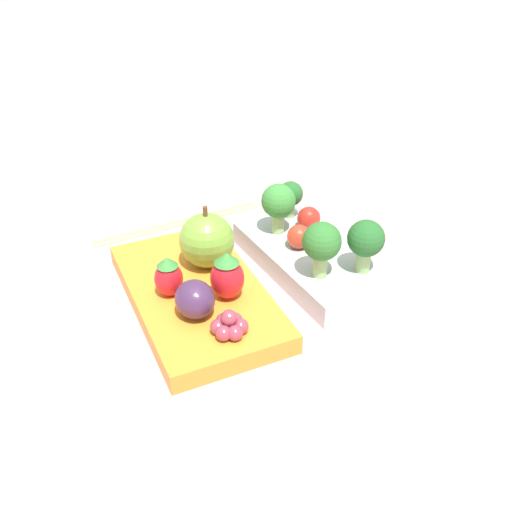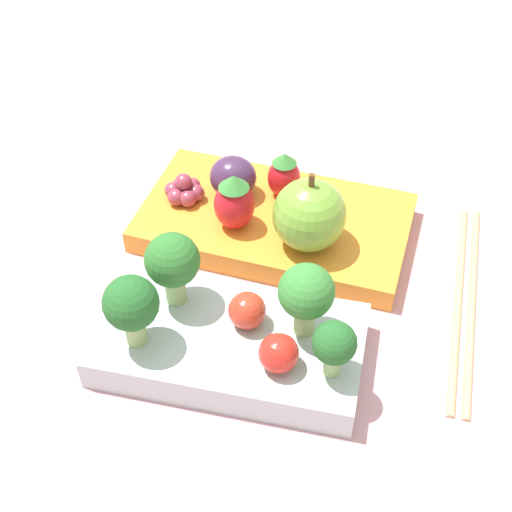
% 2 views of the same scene
% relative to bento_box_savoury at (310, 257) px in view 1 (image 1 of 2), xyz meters
% --- Properties ---
extents(ground_plane, '(4.00, 4.00, 0.00)m').
position_rel_bento_box_savoury_xyz_m(ground_plane, '(0.00, -0.06, -0.01)').
color(ground_plane, '#C6939E').
extents(bento_box_savoury, '(0.19, 0.10, 0.02)m').
position_rel_bento_box_savoury_xyz_m(bento_box_savoury, '(0.00, 0.00, 0.00)').
color(bento_box_savoury, silver).
rests_on(bento_box_savoury, ground_plane).
extents(bento_box_fruit, '(0.23, 0.15, 0.02)m').
position_rel_bento_box_savoury_xyz_m(bento_box_fruit, '(-0.01, -0.13, -0.00)').
color(bento_box_fruit, orange).
rests_on(bento_box_fruit, ground_plane).
extents(broccoli_floret_0, '(0.04, 0.04, 0.06)m').
position_rel_bento_box_savoury_xyz_m(broccoli_floret_0, '(0.05, -0.02, 0.05)').
color(broccoli_floret_0, '#93B770').
rests_on(broccoli_floret_0, bento_box_savoury).
extents(broccoli_floret_1, '(0.03, 0.03, 0.04)m').
position_rel_bento_box_savoury_xyz_m(broccoli_floret_1, '(-0.07, 0.02, 0.04)').
color(broccoli_floret_1, '#93B770').
rests_on(broccoli_floret_1, bento_box_savoury).
extents(broccoli_floret_2, '(0.04, 0.04, 0.06)m').
position_rel_bento_box_savoury_xyz_m(broccoli_floret_2, '(-0.05, -0.01, 0.05)').
color(broccoli_floret_2, '#93B770').
rests_on(broccoli_floret_2, bento_box_savoury).
extents(broccoli_floret_3, '(0.04, 0.04, 0.06)m').
position_rel_bento_box_savoury_xyz_m(broccoli_floret_3, '(0.06, 0.02, 0.05)').
color(broccoli_floret_3, '#93B770').
rests_on(broccoli_floret_3, bento_box_savoury).
extents(cherry_tomato_0, '(0.03, 0.03, 0.03)m').
position_rel_bento_box_savoury_xyz_m(cherry_tomato_0, '(-0.03, 0.02, 0.03)').
color(cherry_tomato_0, red).
rests_on(cherry_tomato_0, bento_box_savoury).
extents(cherry_tomato_1, '(0.03, 0.03, 0.03)m').
position_rel_bento_box_savoury_xyz_m(cherry_tomato_1, '(-0.01, -0.01, 0.03)').
color(cherry_tomato_1, red).
rests_on(cherry_tomato_1, bento_box_savoury).
extents(apple, '(0.06, 0.06, 0.07)m').
position_rel_bento_box_savoury_xyz_m(apple, '(-0.04, -0.10, 0.04)').
color(apple, '#70A838').
rests_on(apple, bento_box_fruit).
extents(strawberry_0, '(0.03, 0.03, 0.04)m').
position_rel_bento_box_savoury_xyz_m(strawberry_0, '(-0.01, -0.16, 0.03)').
color(strawberry_0, red).
rests_on(strawberry_0, bento_box_fruit).
extents(strawberry_1, '(0.03, 0.03, 0.05)m').
position_rel_bento_box_savoury_xyz_m(strawberry_1, '(0.02, -0.11, 0.03)').
color(strawberry_1, red).
rests_on(strawberry_1, bento_box_fruit).
extents(plum, '(0.04, 0.04, 0.03)m').
position_rel_bento_box_savoury_xyz_m(plum, '(0.03, -0.15, 0.02)').
color(plum, '#42284C').
rests_on(plum, bento_box_fruit).
extents(grape_cluster, '(0.03, 0.03, 0.02)m').
position_rel_bento_box_savoury_xyz_m(grape_cluster, '(0.07, -0.14, 0.02)').
color(grape_cluster, '#93384C').
rests_on(grape_cluster, bento_box_fruit).
extents(chopsticks_pair, '(0.03, 0.21, 0.01)m').
position_rel_bento_box_savoury_xyz_m(chopsticks_pair, '(-0.16, -0.08, -0.01)').
color(chopsticks_pair, tan).
rests_on(chopsticks_pair, ground_plane).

